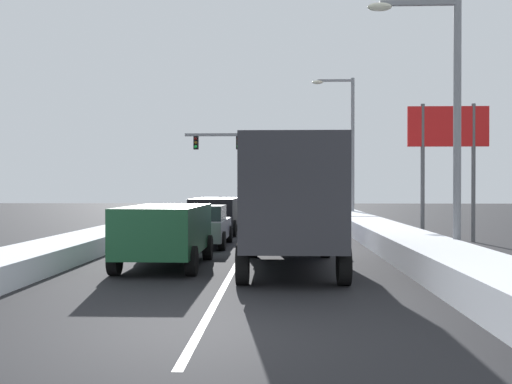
{
  "coord_description": "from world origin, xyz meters",
  "views": [
    {
      "loc": [
        1.2,
        -8.91,
        2.18
      ],
      "look_at": [
        0.05,
        21.87,
        1.94
      ],
      "focal_mm": 43.12,
      "sensor_mm": 36.0,
      "label": 1
    }
  ],
  "objects_px": {
    "sedan_white_right_lane_third": "(287,215)",
    "street_lamp_right_mid": "(347,137)",
    "sedan_gray_center_lane_second": "(202,226)",
    "traffic_light_gantry": "(279,152)",
    "roadside_sign_right": "(448,141)",
    "suv_green_center_lane_nearest": "(166,230)",
    "suv_black_center_lane_third": "(216,212)",
    "box_truck_right_lane_nearest": "(291,198)",
    "suv_navy_right_lane_second": "(297,217)",
    "street_lamp_right_near": "(444,103)"
  },
  "relations": [
    {
      "from": "sedan_white_right_lane_third",
      "to": "street_lamp_right_near",
      "type": "distance_m",
      "value": 14.94
    },
    {
      "from": "box_truck_right_lane_nearest",
      "to": "suv_green_center_lane_nearest",
      "type": "distance_m",
      "value": 3.57
    },
    {
      "from": "box_truck_right_lane_nearest",
      "to": "suv_navy_right_lane_second",
      "type": "distance_m",
      "value": 8.38
    },
    {
      "from": "street_lamp_right_mid",
      "to": "roadside_sign_right",
      "type": "distance_m",
      "value": 14.28
    },
    {
      "from": "street_lamp_right_mid",
      "to": "roadside_sign_right",
      "type": "bearing_deg",
      "value": -80.15
    },
    {
      "from": "box_truck_right_lane_nearest",
      "to": "sedan_white_right_lane_third",
      "type": "bearing_deg",
      "value": 89.67
    },
    {
      "from": "suv_navy_right_lane_second",
      "to": "sedan_white_right_lane_third",
      "type": "bearing_deg",
      "value": 92.41
    },
    {
      "from": "sedan_gray_center_lane_second",
      "to": "roadside_sign_right",
      "type": "relative_size",
      "value": 0.82
    },
    {
      "from": "box_truck_right_lane_nearest",
      "to": "sedan_white_right_lane_third",
      "type": "xyz_separation_m",
      "value": [
        0.09,
        15.38,
        -1.14
      ]
    },
    {
      "from": "suv_green_center_lane_nearest",
      "to": "suv_navy_right_lane_second",
      "type": "bearing_deg",
      "value": 63.84
    },
    {
      "from": "sedan_gray_center_lane_second",
      "to": "roadside_sign_right",
      "type": "bearing_deg",
      "value": 12.39
    },
    {
      "from": "sedan_white_right_lane_third",
      "to": "street_lamp_right_mid",
      "type": "relative_size",
      "value": 0.5
    },
    {
      "from": "box_truck_right_lane_nearest",
      "to": "suv_green_center_lane_nearest",
      "type": "bearing_deg",
      "value": 170.21
    },
    {
      "from": "suv_navy_right_lane_second",
      "to": "suv_black_center_lane_third",
      "type": "distance_m",
      "value": 5.49
    },
    {
      "from": "sedan_gray_center_lane_second",
      "to": "traffic_light_gantry",
      "type": "xyz_separation_m",
      "value": [
        2.82,
        21.36,
        3.96
      ]
    },
    {
      "from": "street_lamp_right_mid",
      "to": "suv_green_center_lane_nearest",
      "type": "bearing_deg",
      "value": -108.54
    },
    {
      "from": "traffic_light_gantry",
      "to": "street_lamp_right_mid",
      "type": "xyz_separation_m",
      "value": [
        4.31,
        -5.24,
        0.62
      ]
    },
    {
      "from": "sedan_gray_center_lane_second",
      "to": "suv_green_center_lane_nearest",
      "type": "bearing_deg",
      "value": -92.45
    },
    {
      "from": "sedan_white_right_lane_third",
      "to": "roadside_sign_right",
      "type": "xyz_separation_m",
      "value": [
        6.32,
        -6.78,
        3.25
      ]
    },
    {
      "from": "street_lamp_right_near",
      "to": "street_lamp_right_mid",
      "type": "relative_size",
      "value": 0.84
    },
    {
      "from": "suv_green_center_lane_nearest",
      "to": "box_truck_right_lane_nearest",
      "type": "bearing_deg",
      "value": -9.79
    },
    {
      "from": "suv_black_center_lane_third",
      "to": "street_lamp_right_near",
      "type": "height_order",
      "value": "street_lamp_right_near"
    },
    {
      "from": "street_lamp_right_near",
      "to": "suv_navy_right_lane_second",
      "type": "bearing_deg",
      "value": 120.64
    },
    {
      "from": "sedan_gray_center_lane_second",
      "to": "traffic_light_gantry",
      "type": "relative_size",
      "value": 0.42
    },
    {
      "from": "suv_black_center_lane_third",
      "to": "traffic_light_gantry",
      "type": "distance_m",
      "value": 16.15
    },
    {
      "from": "suv_navy_right_lane_second",
      "to": "suv_green_center_lane_nearest",
      "type": "xyz_separation_m",
      "value": [
        -3.8,
        -7.73,
        0.0
      ]
    },
    {
      "from": "suv_green_center_lane_nearest",
      "to": "traffic_light_gantry",
      "type": "relative_size",
      "value": 0.46
    },
    {
      "from": "suv_green_center_lane_nearest",
      "to": "street_lamp_right_mid",
      "type": "bearing_deg",
      "value": 71.46
    },
    {
      "from": "box_truck_right_lane_nearest",
      "to": "street_lamp_right_near",
      "type": "bearing_deg",
      "value": 19.97
    },
    {
      "from": "suv_navy_right_lane_second",
      "to": "street_lamp_right_mid",
      "type": "bearing_deg",
      "value": 75.9
    },
    {
      "from": "street_lamp_right_mid",
      "to": "traffic_light_gantry",
      "type": "bearing_deg",
      "value": 129.43
    },
    {
      "from": "suv_navy_right_lane_second",
      "to": "sedan_white_right_lane_third",
      "type": "height_order",
      "value": "suv_navy_right_lane_second"
    },
    {
      "from": "sedan_white_right_lane_third",
      "to": "suv_navy_right_lane_second",
      "type": "bearing_deg",
      "value": -87.59
    },
    {
      "from": "box_truck_right_lane_nearest",
      "to": "street_lamp_right_near",
      "type": "relative_size",
      "value": 0.95
    },
    {
      "from": "sedan_white_right_lane_third",
      "to": "sedan_gray_center_lane_second",
      "type": "height_order",
      "value": "same"
    },
    {
      "from": "roadside_sign_right",
      "to": "suv_black_center_lane_third",
      "type": "bearing_deg",
      "value": 158.48
    },
    {
      "from": "suv_navy_right_lane_second",
      "to": "street_lamp_right_mid",
      "type": "relative_size",
      "value": 0.54
    },
    {
      "from": "suv_black_center_lane_third",
      "to": "suv_navy_right_lane_second",
      "type": "bearing_deg",
      "value": -48.27
    },
    {
      "from": "suv_green_center_lane_nearest",
      "to": "street_lamp_right_mid",
      "type": "xyz_separation_m",
      "value": [
        7.39,
        22.03,
        4.32
      ]
    },
    {
      "from": "suv_green_center_lane_nearest",
      "to": "traffic_light_gantry",
      "type": "xyz_separation_m",
      "value": [
        3.08,
        27.27,
        3.71
      ]
    },
    {
      "from": "suv_navy_right_lane_second",
      "to": "street_lamp_right_mid",
      "type": "xyz_separation_m",
      "value": [
        3.59,
        14.29,
        4.32
      ]
    },
    {
      "from": "suv_navy_right_lane_second",
      "to": "traffic_light_gantry",
      "type": "height_order",
      "value": "traffic_light_gantry"
    },
    {
      "from": "suv_black_center_lane_third",
      "to": "street_lamp_right_mid",
      "type": "distance_m",
      "value": 13.23
    },
    {
      "from": "suv_green_center_lane_nearest",
      "to": "street_lamp_right_mid",
      "type": "distance_m",
      "value": 23.63
    },
    {
      "from": "street_lamp_right_near",
      "to": "box_truck_right_lane_nearest",
      "type": "bearing_deg",
      "value": -160.03
    },
    {
      "from": "suv_black_center_lane_third",
      "to": "roadside_sign_right",
      "type": "xyz_separation_m",
      "value": [
        9.68,
        -3.82,
        3.0
      ]
    },
    {
      "from": "sedan_white_right_lane_third",
      "to": "sedan_gray_center_lane_second",
      "type": "bearing_deg",
      "value": -110.09
    },
    {
      "from": "box_truck_right_lane_nearest",
      "to": "suv_black_center_lane_third",
      "type": "height_order",
      "value": "box_truck_right_lane_nearest"
    },
    {
      "from": "sedan_white_right_lane_third",
      "to": "suv_black_center_lane_third",
      "type": "distance_m",
      "value": 4.48
    },
    {
      "from": "suv_green_center_lane_nearest",
      "to": "sedan_gray_center_lane_second",
      "type": "relative_size",
      "value": 1.09
    }
  ]
}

